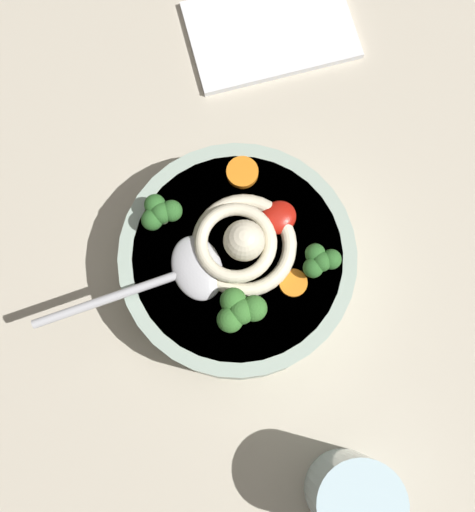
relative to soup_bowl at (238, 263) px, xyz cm
name	(u,v)px	position (x,y,z in cm)	size (l,w,h in cm)	color
table_slab	(247,245)	(-2.56, -1.81, -5.39)	(100.65, 100.65, 4.15)	#BCB29E
soup_bowl	(238,263)	(0.00, 0.00, 0.00)	(21.56, 21.56, 6.42)	#9EB2A3
noodle_pile	(242,243)	(-0.81, -0.47, 4.40)	(10.37, 10.17, 4.17)	beige
soup_spoon	(182,273)	(4.96, -1.44, 3.90)	(17.46, 8.07, 1.60)	#B7B7BC
chili_sauce_dollop	(278,218)	(-4.93, -0.61, 3.86)	(3.35, 3.02, 1.51)	#B2190F
broccoli_floret_front	(160,212)	(3.49, -6.85, 4.97)	(3.77, 3.25, 2.98)	#7A9E60
broccoli_floret_center	(320,261)	(-5.39, 4.83, 4.84)	(3.51, 3.02, 2.77)	#7A9E60
broccoli_floret_beside_chili	(240,310)	(2.86, 4.30, 5.32)	(4.47, 3.84, 3.53)	#7A9E60
carrot_slice_beside_noodles	(290,286)	(-2.16, 4.90, 3.31)	(2.50, 2.50, 0.42)	orange
carrot_slice_far	(242,172)	(-4.88, -6.05, 3.46)	(2.94, 2.94, 0.71)	orange
drinking_glass	(352,497)	(4.10, 22.54, 1.61)	(7.32, 7.32, 9.84)	silver
folded_napkin	(271,30)	(-18.03, -19.04, -2.92)	(17.34, 10.96, 0.80)	white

